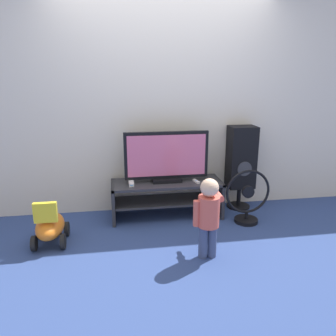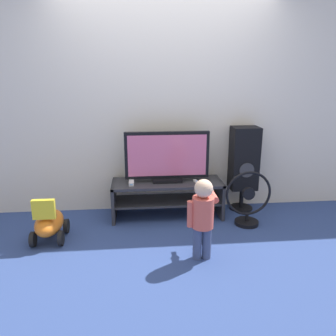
# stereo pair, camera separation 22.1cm
# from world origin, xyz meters

# --- Properties ---
(ground_plane) EXTENTS (16.00, 16.00, 0.00)m
(ground_plane) POSITION_xyz_m (0.00, 0.00, 0.00)
(ground_plane) COLOR navy
(wall_back) EXTENTS (10.00, 0.06, 2.60)m
(wall_back) POSITION_xyz_m (0.00, 0.52, 1.30)
(wall_back) COLOR silver
(wall_back) RESTS_ON ground_plane
(tv_stand) EXTENTS (1.27, 0.44, 0.42)m
(tv_stand) POSITION_xyz_m (0.00, 0.22, 0.29)
(tv_stand) COLOR #2D2D33
(tv_stand) RESTS_ON ground_plane
(television) EXTENTS (0.96, 0.20, 0.58)m
(television) POSITION_xyz_m (0.00, 0.24, 0.71)
(television) COLOR black
(television) RESTS_ON tv_stand
(game_console) EXTENTS (0.05, 0.20, 0.04)m
(game_console) POSITION_xyz_m (-0.41, 0.19, 0.44)
(game_console) COLOR white
(game_console) RESTS_ON tv_stand
(remote_primary) EXTENTS (0.06, 0.13, 0.03)m
(remote_primary) POSITION_xyz_m (0.33, 0.15, 0.43)
(remote_primary) COLOR white
(remote_primary) RESTS_ON tv_stand
(child) EXTENTS (0.29, 0.44, 0.75)m
(child) POSITION_xyz_m (0.23, -0.73, 0.44)
(child) COLOR #3F4C72
(child) RESTS_ON ground_plane
(speaker_tower) EXTENTS (0.32, 0.29, 1.02)m
(speaker_tower) POSITION_xyz_m (0.93, 0.35, 0.62)
(speaker_tower) COLOR black
(speaker_tower) RESTS_ON ground_plane
(floor_fan) EXTENTS (0.51, 0.26, 0.62)m
(floor_fan) POSITION_xyz_m (0.86, -0.09, 0.27)
(floor_fan) COLOR black
(floor_fan) RESTS_ON ground_plane
(ride_on_toy) EXTENTS (0.30, 0.48, 0.48)m
(ride_on_toy) POSITION_xyz_m (-1.23, -0.25, 0.18)
(ride_on_toy) COLOR orange
(ride_on_toy) RESTS_ON ground_plane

